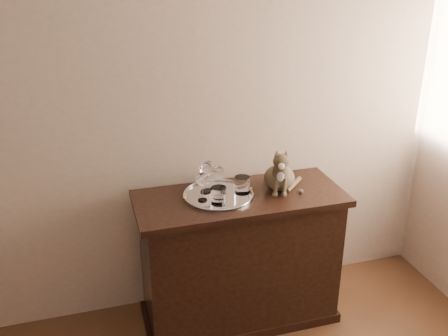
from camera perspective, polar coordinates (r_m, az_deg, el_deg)
The scene contains 10 objects.
wall_back at distance 2.83m, azimuth -11.72°, elevation 7.19°, with size 4.00×0.10×2.70m, color tan.
sideboard at distance 3.05m, azimuth 1.77°, elevation -10.32°, with size 1.20×0.50×0.85m, color black, non-canonical shape.
tray at distance 2.82m, azimuth -0.64°, elevation -3.18°, with size 0.40×0.40×0.01m, color silver.
wine_glass_a at distance 2.82m, azimuth -2.17°, elevation -1.07°, with size 0.07×0.07×0.18m, color silver, non-canonical shape.
wine_glass_b at distance 2.83m, azimuth -1.76°, elevation -0.91°, with size 0.07×0.07×0.19m, color silver, non-canonical shape.
wine_glass_c at distance 2.73m, azimuth -2.50°, elevation -2.13°, with size 0.06×0.06×0.17m, color white, non-canonical shape.
wine_glass_d at distance 2.78m, azimuth -0.70°, elevation -1.47°, with size 0.07×0.07×0.18m, color silver, non-canonical shape.
tumbler_b at distance 2.71m, azimuth -0.62°, elevation -3.16°, with size 0.09×0.09×0.10m, color white.
tumbler_c at distance 2.83m, azimuth 2.09°, elevation -1.94°, with size 0.09×0.09×0.10m, color white.
cat at distance 2.88m, azimuth 6.40°, elevation 0.15°, with size 0.27×0.25×0.27m, color #4E3A2F, non-canonical shape.
Camera 1 is at (-0.21, -0.47, 2.11)m, focal length 40.00 mm.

